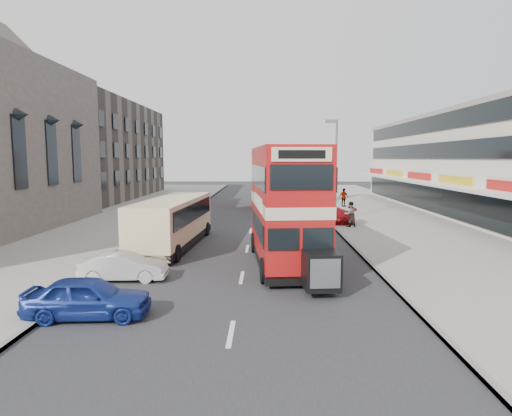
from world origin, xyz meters
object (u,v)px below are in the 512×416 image
(street_lamp, at_px, (335,163))
(pedestrian_far, at_px, (344,197))
(car_left_near, at_px, (88,297))
(car_right_b, at_px, (305,210))
(bus_main, at_px, (286,205))
(car_right_a, at_px, (321,216))
(pedestrian_near, at_px, (350,214))
(cyclist, at_px, (301,213))
(car_right_c, at_px, (302,199))
(bus_second, at_px, (274,178))
(car_left_front, at_px, (124,267))
(coach, at_px, (173,220))

(street_lamp, relative_size, pedestrian_far, 4.24)
(car_left_near, height_order, car_right_b, car_left_near)
(bus_main, bearing_deg, car_right_a, -110.56)
(bus_main, xyz_separation_m, pedestrian_near, (5.23, 10.72, -1.80))
(pedestrian_near, height_order, cyclist, pedestrian_near)
(cyclist, bearing_deg, car_right_a, -66.98)
(car_right_c, xyz_separation_m, pedestrian_far, (4.11, -2.12, 0.35))
(pedestrian_far, bearing_deg, pedestrian_near, -122.04)
(car_left_near, bearing_deg, street_lamp, -31.92)
(bus_main, height_order, car_left_near, bus_main)
(bus_second, height_order, car_left_front, bus_second)
(bus_second, relative_size, car_left_near, 2.63)
(street_lamp, relative_size, bus_second, 0.78)
(coach, relative_size, car_right_c, 2.26)
(car_left_front, relative_size, pedestrian_far, 1.88)
(coach, height_order, car_right_c, coach)
(bus_second, distance_m, cyclist, 11.30)
(bus_second, xyz_separation_m, car_left_near, (-6.68, -32.97, -2.30))
(pedestrian_near, bearing_deg, pedestrian_far, -110.50)
(bus_main, height_order, bus_second, bus_second)
(cyclist, bearing_deg, pedestrian_far, 57.11)
(street_lamp, relative_size, car_right_a, 1.61)
(cyclist, bearing_deg, car_right_b, 73.46)
(car_right_a, distance_m, pedestrian_far, 12.45)
(bus_second, bearing_deg, car_right_b, 111.62)
(car_right_b, distance_m, pedestrian_near, 7.28)
(car_left_front, relative_size, pedestrian_near, 1.92)
(pedestrian_near, bearing_deg, car_right_a, -50.74)
(coach, bearing_deg, car_left_near, -88.16)
(car_right_a, bearing_deg, pedestrian_far, 161.94)
(bus_second, xyz_separation_m, cyclist, (2.05, -10.87, -2.33))
(coach, xyz_separation_m, pedestrian_near, (11.56, 6.58, -0.46))
(coach, relative_size, pedestrian_near, 5.35)
(bus_main, bearing_deg, car_left_near, 41.83)
(bus_main, relative_size, pedestrian_far, 5.24)
(car_left_front, bearing_deg, car_right_c, -21.54)
(bus_main, xyz_separation_m, car_right_b, (2.62, 17.49, -2.35))
(bus_second, bearing_deg, coach, 77.57)
(bus_main, height_order, car_right_a, bus_main)
(bus_second, bearing_deg, cyclist, 104.49)
(bus_second, bearing_deg, car_left_near, 82.37)
(street_lamp, relative_size, car_right_c, 1.83)
(bus_main, relative_size, car_right_a, 1.99)
(pedestrian_far, bearing_deg, car_right_a, -131.69)
(coach, height_order, pedestrian_far, coach)
(cyclist, bearing_deg, pedestrian_near, -55.83)
(bus_second, bearing_deg, street_lamp, 114.33)
(car_left_front, bearing_deg, cyclist, -29.30)
(bus_main, relative_size, coach, 1.00)
(bus_second, xyz_separation_m, car_right_b, (2.65, -8.26, -2.44))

